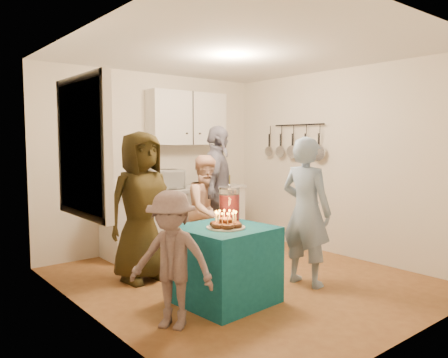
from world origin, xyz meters
TOP-DOWN VIEW (x-y plane):
  - floor at (0.00, 0.00)m, footprint 4.00×4.00m
  - ceiling at (0.00, 0.00)m, footprint 4.00×4.00m
  - back_wall at (0.00, 2.00)m, footprint 3.60×3.60m
  - left_wall at (-1.80, 0.00)m, footprint 4.00×4.00m
  - right_wall at (1.80, 0.00)m, footprint 4.00×4.00m
  - window_night at (-1.77, 0.30)m, footprint 0.04×1.00m
  - counter at (0.20, 1.70)m, footprint 2.20×0.58m
  - countertop at (0.20, 1.70)m, footprint 2.24×0.62m
  - upper_cabinet at (0.50, 1.85)m, footprint 1.30×0.30m
  - pot_rack at (1.72, 0.70)m, footprint 0.12×1.00m
  - microwave at (-0.01, 1.70)m, footprint 0.53×0.38m
  - party_table at (-0.61, -0.40)m, footprint 0.91×0.91m
  - donut_cake at (-0.65, -0.47)m, footprint 0.38×0.38m
  - punch_jar at (-0.35, -0.17)m, footprint 0.22×0.22m
  - man_birthday at (0.43, -0.57)m, footprint 0.47×0.65m
  - woman_back_left at (-0.91, 0.73)m, footprint 0.86×0.58m
  - woman_back_center at (0.11, 0.82)m, footprint 0.70×0.55m
  - woman_back_right at (0.41, 1.00)m, footprint 1.08×1.06m
  - child_near_left at (-1.35, -0.60)m, footprint 0.79×0.89m

SIDE VIEW (x-z plane):
  - floor at x=0.00m, z-range 0.00..0.00m
  - party_table at x=-0.61m, z-range 0.00..0.76m
  - counter at x=0.20m, z-range 0.00..0.86m
  - child_near_left at x=-1.35m, z-range 0.00..1.19m
  - woman_back_center at x=0.11m, z-range 0.00..1.42m
  - man_birthday at x=0.43m, z-range 0.00..1.65m
  - donut_cake at x=-0.65m, z-range 0.76..0.94m
  - woman_back_left at x=-0.91m, z-range 0.00..1.72m
  - countertop at x=0.20m, z-range 0.86..0.91m
  - woman_back_right at x=0.41m, z-range 0.00..1.82m
  - punch_jar at x=-0.35m, z-range 0.76..1.10m
  - microwave at x=-0.01m, z-range 0.91..1.19m
  - back_wall at x=0.00m, z-range 1.30..1.30m
  - left_wall at x=-1.80m, z-range 1.30..1.30m
  - right_wall at x=1.80m, z-range 1.30..1.30m
  - window_night at x=-1.77m, z-range 0.95..2.15m
  - pot_rack at x=1.72m, z-range 1.30..1.90m
  - upper_cabinet at x=0.50m, z-range 1.55..2.35m
  - ceiling at x=0.00m, z-range 2.60..2.60m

